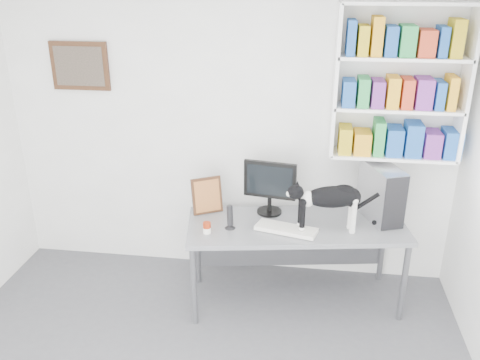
# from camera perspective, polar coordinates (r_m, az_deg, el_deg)

# --- Properties ---
(room) EXTENTS (4.01, 4.01, 2.70)m
(room) POSITION_cam_1_polar(r_m,az_deg,el_deg) (2.72, -8.10, -7.00)
(room) COLOR #525358
(room) RESTS_ON ground
(bookshelf) EXTENTS (1.03, 0.28, 1.24)m
(bookshelf) POSITION_cam_1_polar(r_m,az_deg,el_deg) (4.26, 17.50, 10.31)
(bookshelf) COLOR white
(bookshelf) RESTS_ON room
(wall_art) EXTENTS (0.52, 0.04, 0.42)m
(wall_art) POSITION_cam_1_polar(r_m,az_deg,el_deg) (4.75, -17.54, 12.11)
(wall_art) COLOR #432A15
(wall_art) RESTS_ON room
(desk) EXTENTS (1.87, 0.98, 0.74)m
(desk) POSITION_cam_1_polar(r_m,az_deg,el_deg) (4.40, 6.16, -9.20)
(desk) COLOR gray
(desk) RESTS_ON room
(monitor) EXTENTS (0.47, 0.28, 0.48)m
(monitor) POSITION_cam_1_polar(r_m,az_deg,el_deg) (4.29, 3.37, -0.81)
(monitor) COLOR black
(monitor) RESTS_ON desk
(keyboard) EXTENTS (0.52, 0.30, 0.04)m
(keyboard) POSITION_cam_1_polar(r_m,az_deg,el_deg) (4.09, 5.22, -5.48)
(keyboard) COLOR white
(keyboard) RESTS_ON desk
(pc_tower) EXTENTS (0.36, 0.51, 0.46)m
(pc_tower) POSITION_cam_1_polar(r_m,az_deg,el_deg) (4.36, 15.55, -1.35)
(pc_tower) COLOR #A4A4A9
(pc_tower) RESTS_ON desk
(speaker) EXTENTS (0.12, 0.12, 0.21)m
(speaker) POSITION_cam_1_polar(r_m,az_deg,el_deg) (4.08, -1.14, -4.13)
(speaker) COLOR black
(speaker) RESTS_ON desk
(leaning_print) EXTENTS (0.28, 0.22, 0.32)m
(leaning_print) POSITION_cam_1_polar(r_m,az_deg,el_deg) (4.33, -3.74, -1.67)
(leaning_print) COLOR #432A15
(leaning_print) RESTS_ON desk
(soup_can) EXTENTS (0.07, 0.07, 0.09)m
(soup_can) POSITION_cam_1_polar(r_m,az_deg,el_deg) (4.04, -3.74, -5.37)
(soup_can) COLOR #9E290D
(soup_can) RESTS_ON desk
(cat) EXTENTS (0.68, 0.30, 0.41)m
(cat) POSITION_cam_1_polar(r_m,az_deg,el_deg) (4.05, 10.01, -3.16)
(cat) COLOR black
(cat) RESTS_ON desk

